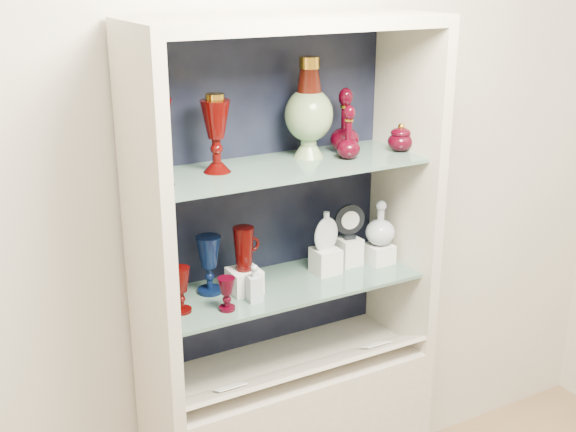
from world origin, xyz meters
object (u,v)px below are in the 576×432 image
ruby_goblet_tall (181,290)px  clear_round_decanter (380,224)px  pedestal_lamp_left (155,139)px  clear_square_bottle (255,283)px  enamel_urn (309,108)px  ruby_pitcher (244,249)px  ruby_goblet_small (227,294)px  pedestal_lamp_right (216,133)px  cobalt_goblet (209,265)px  ruby_decanter_b (345,118)px  ruby_decanter_a (349,129)px  flat_flask (326,230)px  lidded_bowl (401,137)px  cameo_medallion (350,221)px

ruby_goblet_tall → clear_round_decanter: clear_round_decanter is taller
pedestal_lamp_left → clear_square_bottle: bearing=-10.4°
clear_square_bottle → clear_round_decanter: clear_round_decanter is taller
enamel_urn → ruby_pitcher: bearing=-170.0°
ruby_goblet_small → clear_square_bottle: (0.10, 0.01, 0.01)m
ruby_goblet_tall → pedestal_lamp_right: bearing=20.6°
cobalt_goblet → ruby_pitcher: bearing=-26.4°
ruby_goblet_tall → cobalt_goblet: bearing=34.0°
pedestal_lamp_left → ruby_decanter_b: 0.71m
ruby_pitcher → ruby_goblet_tall: bearing=-177.4°
pedestal_lamp_left → cobalt_goblet: pedestal_lamp_left is taller
ruby_decanter_a → ruby_decanter_b: bearing=64.7°
clear_square_bottle → flat_flask: flat_flask is taller
ruby_decanter_a → lidded_bowl: bearing=0.3°
ruby_decanter_a → clear_round_decanter: (0.17, 0.03, -0.37)m
ruby_pitcher → cameo_medallion: 0.44m
cobalt_goblet → ruby_goblet_small: 0.15m
clear_square_bottle → cameo_medallion: 0.46m
clear_square_bottle → cobalt_goblet: bearing=126.8°
ruby_decanter_b → cameo_medallion: ruby_decanter_b is taller
pedestal_lamp_right → clear_round_decanter: bearing=-3.1°
clear_square_bottle → flat_flask: bearing=15.3°
ruby_decanter_a → clear_round_decanter: size_ratio=1.26×
enamel_urn → ruby_decanter_b: 0.15m
pedestal_lamp_right → ruby_decanter_b: (0.49, 0.03, -0.01)m
enamel_urn → ruby_goblet_small: bearing=-159.2°
ruby_decanter_a → clear_square_bottle: ruby_decanter_a is taller
cobalt_goblet → ruby_goblet_small: size_ratio=1.80×
lidded_bowl → clear_square_bottle: lidded_bowl is taller
ruby_decanter_a → cameo_medallion: 0.37m
ruby_decanter_a → lidded_bowl: ruby_decanter_a is taller
enamel_urn → clear_round_decanter: (0.27, -0.06, -0.44)m
ruby_decanter_b → clear_round_decanter: 0.41m
lidded_bowl → clear_round_decanter: lidded_bowl is taller
pedestal_lamp_right → ruby_goblet_tall: pedestal_lamp_right is taller
ruby_decanter_a → cobalt_goblet: ruby_decanter_a is taller
pedestal_lamp_right → cobalt_goblet: size_ratio=1.24×
lidded_bowl → cameo_medallion: size_ratio=0.76×
ruby_pitcher → clear_square_bottle: (-0.00, -0.08, -0.09)m
ruby_decanter_a → ruby_decanter_b: ruby_decanter_b is taller
clear_square_bottle → pedestal_lamp_left: bearing=169.6°
lidded_bowl → clear_round_decanter: size_ratio=0.63×
flat_flask → cameo_medallion: 0.12m
cobalt_goblet → clear_square_bottle: bearing=-53.2°
pedestal_lamp_right → clear_round_decanter: size_ratio=1.53×
cobalt_goblet → flat_flask: 0.43m
ruby_goblet_small → ruby_goblet_tall: bearing=156.1°
lidded_bowl → clear_square_bottle: size_ratio=0.78×
clear_square_bottle → lidded_bowl: bearing=4.3°
pedestal_lamp_left → ruby_pitcher: size_ratio=1.88×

